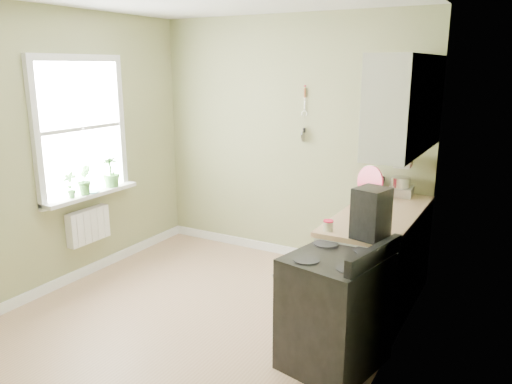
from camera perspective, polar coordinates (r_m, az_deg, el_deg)
The scene contains 20 objects.
floor at distance 4.54m, azimuth -6.81°, elevation -14.40°, with size 3.20×3.60×0.02m, color #A47B5B.
wall_back at distance 5.61m, azimuth 3.72°, elevation 5.90°, with size 3.20×0.02×2.70m, color #939666.
wall_left at distance 5.18m, azimuth -21.89°, elevation 4.22°, with size 0.02×3.60×2.70m, color #939666.
wall_right at distance 3.39m, azimuth 15.11°, elevation -0.09°, with size 0.02×3.60×2.70m, color #939666.
base_cabinets at distance 4.67m, azimuth 13.78°, elevation -7.88°, with size 0.60×1.60×0.87m, color silver.
countertop at distance 4.52m, azimuth 14.00°, elevation -2.51°, with size 0.64×1.60×0.04m, color tan.
upper_cabinets at distance 4.42m, azimuth 16.81°, elevation 9.62°, with size 0.35×1.40×0.80m, color silver.
window at distance 5.33m, azimuth -19.40°, elevation 6.86°, with size 0.06×1.14×1.44m.
window_sill at distance 5.39m, azimuth -18.30°, elevation -0.23°, with size 0.18×1.14×0.04m, color white.
radiator at distance 5.47m, azimuth -18.63°, elevation -3.65°, with size 0.12×0.50×0.35m, color white.
wall_utensils at distance 5.47m, azimuth 5.53°, elevation 7.93°, with size 0.02×0.14×0.58m.
stove at distance 3.77m, azimuth 9.02°, elevation -13.19°, with size 0.74×0.80×0.97m.
stand_mixer at distance 5.17m, azimuth 16.47°, elevation 1.81°, with size 0.25×0.39×0.45m.
kettle at distance 5.23m, azimuth 13.66°, elevation 1.10°, with size 0.19×0.11×0.20m.
coffee_maker at distance 3.79m, azimuth 12.97°, elevation -2.52°, with size 0.27×0.29×0.38m.
red_tray at distance 4.97m, azimuth 12.90°, elevation 1.18°, with size 0.31×0.31×0.02m, color red.
jar at distance 3.93m, azimuth 8.26°, elevation -3.80°, with size 0.08×0.08×0.09m.
plant_a at distance 5.18m, azimuth -20.45°, elevation 0.76°, with size 0.14×0.10×0.26m, color #458137.
plant_b at distance 5.29m, azimuth -19.06°, elevation 1.33°, with size 0.17×0.13×0.30m, color #458137.
plant_c at distance 5.53m, azimuth -16.22°, elevation 2.25°, with size 0.18×0.18×0.33m, color #458137.
Camera 1 is at (2.39, -3.20, 2.16)m, focal length 35.00 mm.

